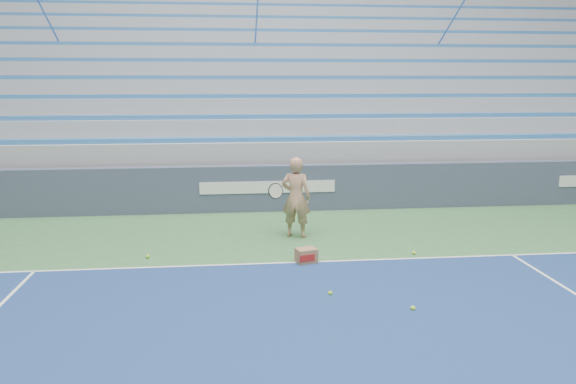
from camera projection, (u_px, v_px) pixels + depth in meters
The scene contains 8 objects.
sponsor_barrier at pixel (268, 188), 13.41m from camera, with size 30.00×0.32×1.10m.
bleachers at pixel (255, 102), 18.62m from camera, with size 31.00×9.15×7.30m.
tennis_player at pixel (296, 197), 11.10m from camera, with size 0.95×0.90×1.61m.
ball_box at pixel (306, 256), 9.63m from camera, with size 0.40×0.35×0.26m.
tennis_ball_0 at pixel (330, 293), 8.19m from camera, with size 0.07×0.07×0.07m, color #B6EE30.
tennis_ball_1 at pixel (414, 253), 10.11m from camera, with size 0.07×0.07×0.07m, color #B6EE30.
tennis_ball_2 at pixel (148, 256), 9.90m from camera, with size 0.07×0.07×0.07m, color #B6EE30.
tennis_ball_3 at pixel (413, 308), 7.65m from camera, with size 0.07×0.07×0.07m, color #B6EE30.
Camera 1 is at (-0.90, 2.74, 3.10)m, focal length 35.00 mm.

